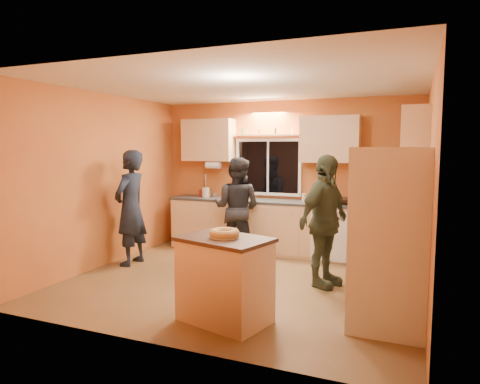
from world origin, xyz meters
The scene contains 14 objects.
ground centered at (0.00, 0.00, 0.00)m, with size 4.50×4.50×0.00m, color brown.
room_shell centered at (0.12, 0.41, 1.62)m, with size 4.54×4.04×2.61m.
back_counter centered at (0.01, 1.70, 0.45)m, with size 4.23×0.62×0.90m.
right_counter centered at (1.95, 0.50, 0.45)m, with size 0.62×1.84×0.90m.
refrigerator centered at (1.89, -0.80, 0.90)m, with size 0.72×0.70×1.80m, color silver.
island centered at (0.33, -1.27, 0.45)m, with size 1.04×0.83×0.88m.
bundt_pastry centered at (0.33, -1.27, 0.93)m, with size 0.31×0.31×0.09m, color tan.
person_left centered at (-1.90, 0.16, 0.88)m, with size 0.64×0.42×1.76m, color black.
person_center centered at (-0.55, 1.15, 0.82)m, with size 0.79×0.62×1.64m, color black.
person_right centered at (1.04, 0.25, 0.85)m, with size 1.00×0.42×1.71m, color #333924.
mixing_bowl centered at (1.10, 1.69, 0.95)m, with size 0.39×0.39×0.10m, color black.
utensil_crock centered at (-1.40, 1.70, 0.99)m, with size 0.14×0.14×0.17m, color beige.
potted_plant centered at (1.93, -0.23, 1.05)m, with size 0.27×0.23×0.30m, color gray.
red_box centered at (1.96, 0.43, 0.94)m, with size 0.16×0.12×0.07m, color #AC241A.
Camera 1 is at (2.10, -5.18, 1.80)m, focal length 32.00 mm.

